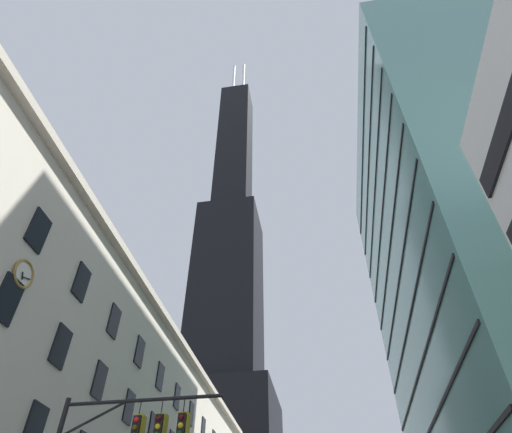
# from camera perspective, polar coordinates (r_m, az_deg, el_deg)

# --- Properties ---
(dark_skyscraper) EXTENTS (26.07, 26.07, 196.14)m
(dark_skyscraper) POSITION_cam_1_polar(r_m,az_deg,el_deg) (119.39, -4.08, -14.77)
(dark_skyscraper) COLOR black
(dark_skyscraper) RESTS_ON ground
(glass_office_midrise) EXTENTS (19.90, 33.15, 48.52)m
(glass_office_midrise) POSITION_cam_1_polar(r_m,az_deg,el_deg) (46.29, 30.34, -6.87)
(glass_office_midrise) COLOR slate
(glass_office_midrise) RESTS_ON ground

